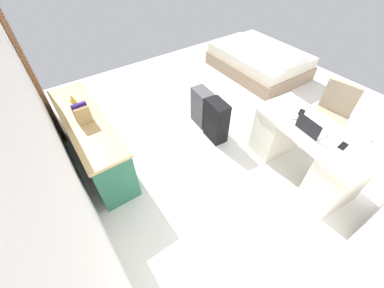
{
  "coord_description": "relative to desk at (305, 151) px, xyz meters",
  "views": [
    {
      "loc": [
        -2.06,
        2.32,
        2.6
      ],
      "look_at": [
        -0.45,
        1.18,
        0.6
      ],
      "focal_mm": 22.26,
      "sensor_mm": 36.0,
      "label": 1
    }
  ],
  "objects": [
    {
      "name": "wall_back",
      "position": [
        1.21,
        2.52,
        0.96
      ],
      "size": [
        4.43,
        0.1,
        2.7
      ],
      "primitive_type": "cube",
      "color": "white",
      "rests_on": "ground_plane"
    },
    {
      "name": "cell_phone_near_laptop",
      "position": [
        -0.34,
        -0.01,
        0.36
      ],
      "size": [
        0.08,
        0.14,
        0.01
      ],
      "primitive_type": "cube",
      "rotation": [
        0.0,
        0.0,
        0.1
      ],
      "color": "black",
      "rests_on": "desk"
    },
    {
      "name": "desk_lamp",
      "position": [
        -0.51,
        0.07,
        0.61
      ],
      "size": [
        0.16,
        0.11,
        0.34
      ],
      "color": "silver",
      "rests_on": "desk"
    },
    {
      "name": "door_wooden",
      "position": [
        2.87,
        2.44,
        0.63
      ],
      "size": [
        0.88,
        0.05,
        2.04
      ],
      "primitive_type": "cube",
      "color": "brown",
      "rests_on": "ground_plane"
    },
    {
      "name": "credenza",
      "position": [
        1.76,
        2.14,
        -0.01
      ],
      "size": [
        1.8,
        0.48,
        0.76
      ],
      "color": "#28664C",
      "rests_on": "ground_plane"
    },
    {
      "name": "desk",
      "position": [
        0.0,
        0.0,
        0.0
      ],
      "size": [
        1.51,
        0.83,
        0.75
      ],
      "color": "silver",
      "rests_on": "ground_plane"
    },
    {
      "name": "laptop",
      "position": [
        0.02,
        0.1,
        0.41
      ],
      "size": [
        0.33,
        0.26,
        0.21
      ],
      "color": "#B7B7BC",
      "rests_on": "desk"
    },
    {
      "name": "cell_phone_by_mouse",
      "position": [
        0.29,
        -0.14,
        0.36
      ],
      "size": [
        0.11,
        0.15,
        0.01
      ],
      "primitive_type": "cube",
      "rotation": [
        0.0,
        0.0,
        0.39
      ],
      "color": "black",
      "rests_on": "desk"
    },
    {
      "name": "office_chair",
      "position": [
        0.19,
        -0.76,
        0.03
      ],
      "size": [
        0.54,
        0.54,
        0.94
      ],
      "color": "black",
      "rests_on": "ground_plane"
    },
    {
      "name": "computer_mouse",
      "position": [
        0.27,
        0.02,
        0.37
      ],
      "size": [
        0.07,
        0.11,
        0.03
      ],
      "primitive_type": "ellipsoid",
      "rotation": [
        0.0,
        0.0,
        -0.12
      ],
      "color": "white",
      "rests_on": "desk"
    },
    {
      "name": "suitcase_spare_grey",
      "position": [
        1.59,
        0.44,
        -0.09
      ],
      "size": [
        0.38,
        0.25,
        0.61
      ],
      "primitive_type": "cube",
      "rotation": [
        0.0,
        0.0,
        -0.08
      ],
      "color": "#4C4C51",
      "rests_on": "ground_plane"
    },
    {
      "name": "suitcase_black",
      "position": [
        1.16,
        0.49,
        -0.06
      ],
      "size": [
        0.38,
        0.25,
        0.65
      ],
      "primitive_type": "cube",
      "rotation": [
        0.0,
        0.0,
        -0.1
      ],
      "color": "black",
      "rests_on": "ground_plane"
    },
    {
      "name": "bed",
      "position": [
        2.27,
        -1.6,
        -0.15
      ],
      "size": [
        1.92,
        1.43,
        0.58
      ],
      "color": "gray",
      "rests_on": "ground_plane"
    },
    {
      "name": "book_row",
      "position": [
        1.72,
        2.14,
        0.47
      ],
      "size": [
        0.19,
        0.17,
        0.24
      ],
      "color": "tan",
      "rests_on": "credenza"
    },
    {
      "name": "figurine_small",
      "position": [
        2.18,
        2.14,
        0.42
      ],
      "size": [
        0.08,
        0.08,
        0.11
      ],
      "primitive_type": "cone",
      "color": "gold",
      "rests_on": "credenza"
    },
    {
      "name": "ground_plane",
      "position": [
        1.21,
        0.04,
        -0.39
      ],
      "size": [
        5.95,
        5.95,
        0.0
      ],
      "primitive_type": "plane",
      "color": "silver"
    }
  ]
}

